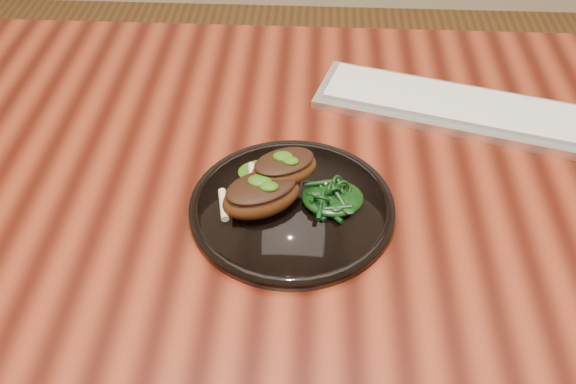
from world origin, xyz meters
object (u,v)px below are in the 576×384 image
(desk, at_px, (346,199))
(plate, at_px, (292,207))
(keyboard, at_px, (453,107))
(greens_heap, at_px, (333,195))
(lamb_chop_front, at_px, (261,194))

(desk, xyz_separation_m, plate, (-0.08, -0.12, 0.09))
(keyboard, bearing_deg, greens_heap, -128.75)
(desk, bearing_deg, lamb_chop_front, -133.19)
(desk, height_order, lamb_chop_front, lamb_chop_front)
(desk, height_order, keyboard, keyboard)
(lamb_chop_front, xyz_separation_m, keyboard, (0.29, 0.26, -0.03))
(keyboard, bearing_deg, lamb_chop_front, -138.33)
(plate, relative_size, lamb_chop_front, 2.14)
(plate, bearing_deg, keyboard, 44.82)
(plate, distance_m, greens_heap, 0.06)
(plate, xyz_separation_m, keyboard, (0.25, 0.25, 0.00))
(plate, height_order, greens_heap, greens_heap)
(plate, bearing_deg, lamb_chop_front, -166.00)
(lamb_chop_front, distance_m, greens_heap, 0.10)
(desk, height_order, greens_heap, greens_heap)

